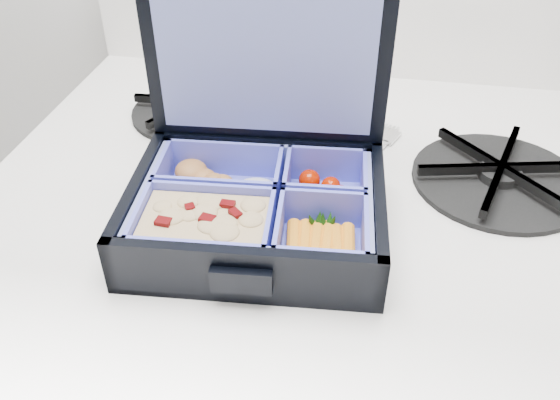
# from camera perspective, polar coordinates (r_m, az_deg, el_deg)

# --- Properties ---
(bento_box) EXTENTS (0.24, 0.19, 0.05)m
(bento_box) POSITION_cam_1_polar(r_m,az_deg,el_deg) (0.53, -2.26, -1.02)
(bento_box) COLOR black
(bento_box) RESTS_ON stove
(burner_grate) EXTENTS (0.21, 0.21, 0.03)m
(burner_grate) POSITION_cam_1_polar(r_m,az_deg,el_deg) (0.64, 20.42, 2.53)
(burner_grate) COLOR black
(burner_grate) RESTS_ON stove
(burner_grate_rear) EXTENTS (0.16, 0.16, 0.02)m
(burner_grate_rear) POSITION_cam_1_polar(r_m,az_deg,el_deg) (0.73, -8.25, 8.86)
(burner_grate_rear) COLOR black
(burner_grate_rear) RESTS_ON stove
(fork) EXTENTS (0.09, 0.16, 0.01)m
(fork) POSITION_cam_1_polar(r_m,az_deg,el_deg) (0.63, 7.33, 2.92)
(fork) COLOR silver
(fork) RESTS_ON stove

